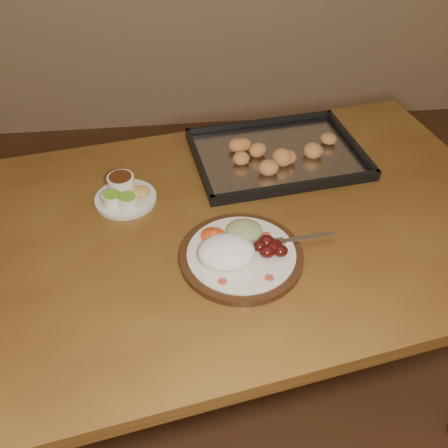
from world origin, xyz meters
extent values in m
plane|color=#51321B|center=(0.00, 0.00, 0.00)|extent=(4.00, 4.00, 0.00)
cube|color=brown|center=(-0.11, 0.21, 0.73)|extent=(1.63, 1.15, 0.04)
cylinder|color=#513018|center=(0.49, 0.71, 0.35)|extent=(0.07, 0.07, 0.71)
cylinder|color=black|center=(-0.08, 0.09, 0.76)|extent=(0.28, 0.28, 0.02)
cylinder|color=beige|center=(-0.08, 0.09, 0.77)|extent=(0.25, 0.25, 0.01)
ellipsoid|color=#B0392A|center=(-0.13, 0.00, 0.77)|extent=(0.02, 0.02, 0.00)
ellipsoid|color=#B0392A|center=(-0.03, 0.00, 0.77)|extent=(0.02, 0.02, 0.00)
ellipsoid|color=#B0392A|center=(-0.01, 0.14, 0.77)|extent=(0.02, 0.02, 0.00)
ellipsoid|color=#B0392A|center=(-0.17, 0.09, 0.77)|extent=(0.02, 0.02, 0.00)
ellipsoid|color=white|center=(-0.12, 0.07, 0.79)|extent=(0.15, 0.13, 0.06)
ellipsoid|color=#4C0C0A|center=(-0.03, 0.07, 0.79)|extent=(0.04, 0.03, 0.03)
ellipsoid|color=#4C0C0A|center=(0.00, 0.09, 0.79)|extent=(0.04, 0.03, 0.03)
ellipsoid|color=#4C0C0A|center=(-0.02, 0.10, 0.79)|extent=(0.04, 0.03, 0.03)
ellipsoid|color=#4C0C0A|center=(0.00, 0.07, 0.79)|extent=(0.04, 0.03, 0.03)
ellipsoid|color=#4C0C0A|center=(-0.04, 0.09, 0.79)|extent=(0.04, 0.03, 0.03)
ellipsoid|color=#4C0C0A|center=(-0.01, 0.08, 0.79)|extent=(0.04, 0.03, 0.03)
ellipsoid|color=tan|center=(-0.07, 0.15, 0.78)|extent=(0.10, 0.09, 0.04)
cone|color=#E34214|center=(-0.14, 0.15, 0.78)|extent=(0.09, 0.09, 0.03)
cube|color=white|center=(0.08, 0.11, 0.77)|extent=(0.14, 0.03, 0.00)
cube|color=white|center=(0.00, 0.11, 0.78)|extent=(0.04, 0.03, 0.00)
cylinder|color=white|center=(-0.02, 0.09, 0.78)|extent=(0.03, 0.01, 0.00)
cylinder|color=white|center=(-0.02, 0.10, 0.78)|extent=(0.03, 0.01, 0.00)
cylinder|color=white|center=(-0.02, 0.11, 0.78)|extent=(0.03, 0.01, 0.00)
cylinder|color=white|center=(-0.02, 0.11, 0.78)|extent=(0.03, 0.01, 0.00)
cylinder|color=silver|center=(-0.35, 0.33, 0.76)|extent=(0.16, 0.16, 0.01)
cylinder|color=white|center=(-0.38, 0.30, 0.78)|extent=(0.05, 0.05, 0.03)
cylinder|color=#5EA320|center=(-0.38, 0.30, 0.79)|extent=(0.04, 0.04, 0.00)
cylinder|color=white|center=(-0.34, 0.29, 0.78)|extent=(0.05, 0.05, 0.03)
cylinder|color=#5EA320|center=(-0.34, 0.29, 0.79)|extent=(0.04, 0.04, 0.00)
cylinder|color=white|center=(-0.36, 0.37, 0.78)|extent=(0.07, 0.07, 0.04)
cylinder|color=#3D1B0B|center=(-0.36, 0.37, 0.80)|extent=(0.06, 0.06, 0.00)
ellipsoid|color=gold|center=(-0.31, 0.34, 0.77)|extent=(0.05, 0.05, 0.02)
cube|color=black|center=(0.08, 0.48, 0.75)|extent=(0.52, 0.41, 0.01)
cube|color=black|center=(0.05, 0.65, 0.77)|extent=(0.47, 0.08, 0.02)
cube|color=black|center=(0.10, 0.31, 0.77)|extent=(0.47, 0.08, 0.02)
cube|color=black|center=(0.31, 0.51, 0.77)|extent=(0.06, 0.35, 0.02)
cube|color=black|center=(-0.15, 0.45, 0.77)|extent=(0.06, 0.35, 0.02)
cube|color=#B5B4B9|center=(0.08, 0.48, 0.76)|extent=(0.48, 0.37, 0.00)
ellipsoid|color=#C88246|center=(0.14, 0.49, 0.78)|extent=(0.05, 0.05, 0.04)
ellipsoid|color=#C88246|center=(0.17, 0.54, 0.78)|extent=(0.07, 0.07, 0.04)
ellipsoid|color=#C88246|center=(0.09, 0.59, 0.78)|extent=(0.06, 0.07, 0.04)
ellipsoid|color=#C88246|center=(0.03, 0.53, 0.78)|extent=(0.06, 0.07, 0.04)
ellipsoid|color=#C88246|center=(-0.01, 0.52, 0.78)|extent=(0.07, 0.07, 0.04)
ellipsoid|color=#C88246|center=(0.02, 0.47, 0.78)|extent=(0.05, 0.05, 0.04)
ellipsoid|color=#C88246|center=(-0.02, 0.43, 0.78)|extent=(0.07, 0.07, 0.04)
ellipsoid|color=#C88246|center=(0.07, 0.38, 0.78)|extent=(0.06, 0.07, 0.04)
ellipsoid|color=#C88246|center=(0.13, 0.43, 0.78)|extent=(0.06, 0.07, 0.04)
ellipsoid|color=#C88246|center=(0.17, 0.44, 0.78)|extent=(0.07, 0.07, 0.04)
camera|label=1|loc=(-0.21, -0.71, 1.57)|focal=40.00mm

